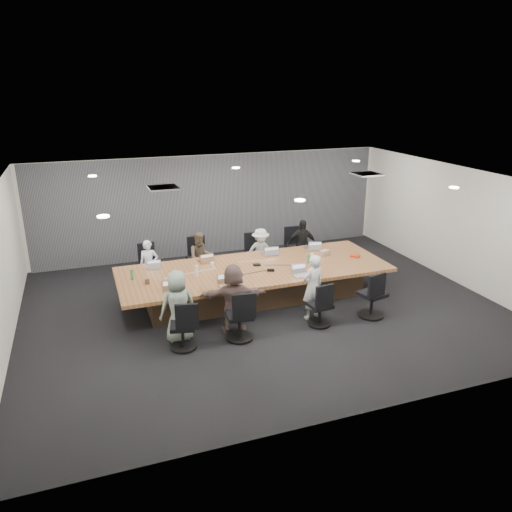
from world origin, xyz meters
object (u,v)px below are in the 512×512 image
object	(u,v)px
chair_1	(198,262)
person_2	(260,252)
bottle_green_left	(132,274)
chair_3	(296,250)
chair_7	(372,298)
laptop_2	(268,253)
person_4	(178,306)
canvas_bag	(324,253)
conference_table	(255,282)
person_1	(201,257)
laptop_0	(152,267)
laptop_4	(172,293)
laptop_6	(302,275)
chair_4	(183,330)
laptop_5	(226,286)
bottle_clear	(196,271)
chair_2	(256,257)
person_0	(149,265)
chair_0	(148,269)
mug_brown	(147,281)
person_6	(313,287)
stapler	(271,270)
bottle_green_right	(309,258)
laptop_3	(311,248)
chair_5	(239,319)
snack_packet	(355,256)
person_3	(302,245)
person_5	(234,298)
chair_6	(320,309)

from	to	relation	value
chair_1	person_2	bearing A→B (deg)	161.52
bottle_green_left	chair_3	bearing A→B (deg)	18.69
chair_7	laptop_2	size ratio (longest dim) A/B	2.40
person_4	canvas_bag	bearing A→B (deg)	-164.04
conference_table	person_1	bearing A→B (deg)	123.75
person_1	laptop_0	bearing A→B (deg)	-154.43
canvas_bag	laptop_4	bearing A→B (deg)	-164.96
laptop_4	laptop_6	size ratio (longest dim) A/B	1.03
chair_4	laptop_5	distance (m)	1.46
bottle_clear	chair_2	bearing A→B (deg)	41.78
person_0	person_2	size ratio (longest dim) A/B	0.98
chair_0	mug_brown	xyz separation A→B (m)	(-0.24, -1.84, 0.42)
person_6	stapler	bearing A→B (deg)	-74.31
laptop_0	laptop_5	world-z (taller)	same
chair_7	bottle_green_right	bearing A→B (deg)	100.01
chair_1	laptop_3	bearing A→B (deg)	155.73
person_6	bottle_clear	distance (m)	2.49
laptop_4	stapler	xyz separation A→B (m)	(2.26, 0.46, 0.02)
chair_5	snack_packet	world-z (taller)	chair_5
person_2	mug_brown	size ratio (longest dim) A/B	10.46
person_3	bottle_clear	bearing A→B (deg)	-142.10
laptop_3	canvas_bag	size ratio (longest dim) A/B	1.41
laptop_3	bottle_green_right	xyz separation A→B (m)	(-0.51, -0.92, 0.10)
chair_7	snack_packet	world-z (taller)	chair_7
person_3	person_4	world-z (taller)	person_4
conference_table	laptop_5	size ratio (longest dim) A/B	21.14
person_4	bottle_clear	size ratio (longest dim) A/B	5.72
laptop_4	person_2	bearing A→B (deg)	36.88
chair_3	laptop_3	bearing A→B (deg)	92.85
laptop_0	stapler	size ratio (longest dim) A/B	1.83
chair_5	laptop_6	size ratio (longest dim) A/B	2.45
chair_3	laptop_5	world-z (taller)	chair_3
chair_5	stapler	size ratio (longest dim) A/B	5.17
chair_0	snack_packet	world-z (taller)	snack_packet
chair_5	person_3	distance (m)	4.07
chair_0	person_3	size ratio (longest dim) A/B	0.56
chair_5	laptop_5	bearing A→B (deg)	96.48
mug_brown	laptop_3	bearing A→B (deg)	12.78
laptop_4	person_5	size ratio (longest dim) A/B	0.25
chair_7	person_0	xyz separation A→B (m)	(-4.14, 3.05, 0.18)
laptop_0	canvas_bag	distance (m)	4.04
laptop_6	bottle_green_right	world-z (taller)	bottle_green_right
person_4	laptop_6	world-z (taller)	person_4
canvas_bag	snack_packet	world-z (taller)	canvas_bag
person_2	person_5	distance (m)	3.11
person_5	laptop_0	bearing A→B (deg)	-48.20
chair_1	snack_packet	distance (m)	3.86
chair_6	person_0	bearing A→B (deg)	127.18
chair_7	bottle_green_left	xyz separation A→B (m)	(-4.64, 1.90, 0.43)
chair_4	laptop_0	size ratio (longest dim) A/B	2.60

